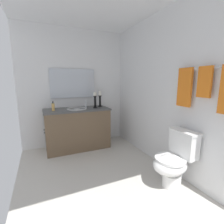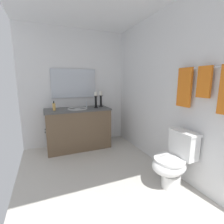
{
  "view_description": "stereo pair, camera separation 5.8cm",
  "coord_description": "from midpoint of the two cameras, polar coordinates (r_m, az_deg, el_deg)",
  "views": [
    {
      "loc": [
        1.97,
        -0.71,
        1.38
      ],
      "look_at": [
        -0.45,
        0.38,
        0.87
      ],
      "focal_mm": 25.88,
      "sensor_mm": 36.0,
      "label": 1
    },
    {
      "loc": [
        1.99,
        -0.65,
        1.38
      ],
      "look_at": [
        -0.45,
        0.38,
        0.87
      ],
      "focal_mm": 25.88,
      "sensor_mm": 36.0,
      "label": 2
    }
  ],
  "objects": [
    {
      "name": "towel_bar",
      "position": [
        2.16,
        29.92,
        13.39
      ],
      "size": [
        0.82,
        0.02,
        0.02
      ],
      "primitive_type": "cylinder",
      "rotation": [
        0.0,
        1.57,
        0.0
      ],
      "color": "silver"
    },
    {
      "name": "candle_holder_tall",
      "position": [
        3.51,
        -4.75,
        4.81
      ],
      "size": [
        0.09,
        0.09,
        0.34
      ],
      "color": "black",
      "rests_on": "vanity_cabinet"
    },
    {
      "name": "sink_basin",
      "position": [
        3.34,
        -12.77,
        0.46
      ],
      "size": [
        0.4,
        0.4,
        0.24
      ],
      "color": "white",
      "rests_on": "vanity_cabinet"
    },
    {
      "name": "floor",
      "position": [
        2.52,
        -4.79,
        -22.73
      ],
      "size": [
        3.14,
        2.22,
        0.02
      ],
      "primitive_type": "cube",
      "color": "beige",
      "rests_on": "ground"
    },
    {
      "name": "towel_center",
      "position": [
        2.14,
        29.23,
        9.24
      ],
      "size": [
        0.17,
        0.03,
        0.36
      ],
      "primitive_type": "cube",
      "color": "orange",
      "rests_on": "towel_bar"
    },
    {
      "name": "vanity_cabinet",
      "position": [
        3.43,
        -12.53,
        -5.73
      ],
      "size": [
        0.58,
        1.29,
        0.83
      ],
      "color": "brown",
      "rests_on": "ground"
    },
    {
      "name": "wall_left",
      "position": [
        3.62,
        -13.51,
        8.12
      ],
      "size": [
        0.04,
        2.22,
        2.45
      ],
      "primitive_type": "cube",
      "color": "white",
      "rests_on": "ground"
    },
    {
      "name": "wall_back",
      "position": [
        2.67,
        17.93,
        7.02
      ],
      "size": [
        3.14,
        0.04,
        2.45
      ],
      "primitive_type": "cube",
      "color": "white",
      "rests_on": "ground"
    },
    {
      "name": "candle_holder_short",
      "position": [
        3.37,
        -6.51,
        4.39
      ],
      "size": [
        0.09,
        0.09,
        0.33
      ],
      "color": "black",
      "rests_on": "vanity_cabinet"
    },
    {
      "name": "mirror",
      "position": [
        3.56,
        -14.08,
        9.76
      ],
      "size": [
        0.02,
        0.93,
        0.6
      ],
      "primitive_type": "cube",
      "color": "silver"
    },
    {
      "name": "towel_near_vanity",
      "position": [
        2.32,
        23.62,
        7.96
      ],
      "size": [
        0.21,
        0.03,
        0.5
      ],
      "primitive_type": "cube",
      "color": "orange",
      "rests_on": "towel_bar"
    },
    {
      "name": "soap_bottle",
      "position": [
        3.24,
        -20.56,
        1.73
      ],
      "size": [
        0.06,
        0.06,
        0.18
      ],
      "color": "#E5B259",
      "rests_on": "vanity_cabinet"
    },
    {
      "name": "toilet",
      "position": [
        2.32,
        20.36,
        -15.74
      ],
      "size": [
        0.39,
        0.54,
        0.75
      ],
      "color": "white",
      "rests_on": "ground"
    }
  ]
}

